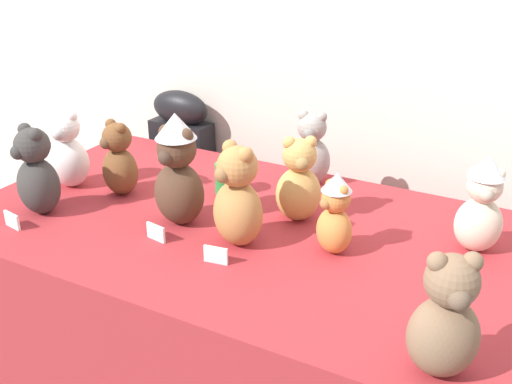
# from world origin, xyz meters

# --- Properties ---
(wall_back) EXTENTS (7.00, 0.08, 2.60)m
(wall_back) POSITION_xyz_m (0.00, 1.00, 1.30)
(wall_back) COLOR silver
(wall_back) RESTS_ON ground_plane
(display_table) EXTENTS (1.87, 1.00, 0.73)m
(display_table) POSITION_xyz_m (0.00, 0.25, 0.37)
(display_table) COLOR maroon
(display_table) RESTS_ON ground_plane
(instrument_case) EXTENTS (0.28, 0.13, 0.93)m
(instrument_case) POSITION_xyz_m (-0.71, 0.88, 0.47)
(instrument_case) COLOR black
(instrument_case) RESTS_ON ground_plane
(teddy_bear_caramel) EXTENTS (0.20, 0.19, 0.31)m
(teddy_bear_caramel) POSITION_xyz_m (0.00, 0.14, 0.88)
(teddy_bear_caramel) COLOR #B27A42
(teddy_bear_caramel) RESTS_ON display_table
(teddy_bear_ginger) EXTENTS (0.14, 0.14, 0.25)m
(teddy_bear_ginger) POSITION_xyz_m (0.26, 0.22, 0.85)
(teddy_bear_ginger) COLOR #D17F3D
(teddy_bear_ginger) RESTS_ON display_table
(teddy_bear_charcoal) EXTENTS (0.18, 0.17, 0.30)m
(teddy_bear_charcoal) POSITION_xyz_m (-0.66, 0.02, 0.87)
(teddy_bear_charcoal) COLOR #383533
(teddy_bear_charcoal) RESTS_ON display_table
(teddy_bear_snow) EXTENTS (0.18, 0.16, 0.28)m
(teddy_bear_snow) POSITION_xyz_m (-0.73, 0.22, 0.86)
(teddy_bear_snow) COLOR white
(teddy_bear_snow) RESTS_ON display_table
(teddy_bear_cocoa) EXTENTS (0.17, 0.15, 0.36)m
(teddy_bear_cocoa) POSITION_xyz_m (-0.22, 0.17, 0.91)
(teddy_bear_cocoa) COLOR #4C3323
(teddy_bear_cocoa) RESTS_ON display_table
(teddy_bear_cream) EXTENTS (0.16, 0.14, 0.29)m
(teddy_bear_cream) POSITION_xyz_m (0.62, 0.42, 0.88)
(teddy_bear_cream) COLOR beige
(teddy_bear_cream) RESTS_ON display_table
(teddy_bear_chestnut) EXTENTS (0.16, 0.15, 0.26)m
(teddy_bear_chestnut) POSITION_xyz_m (-0.53, 0.25, 0.86)
(teddy_bear_chestnut) COLOR brown
(teddy_bear_chestnut) RESTS_ON display_table
(teddy_bear_honey) EXTENTS (0.19, 0.18, 0.28)m
(teddy_bear_honey) POSITION_xyz_m (0.09, 0.36, 0.86)
(teddy_bear_honey) COLOR tan
(teddy_bear_honey) RESTS_ON display_table
(teddy_bear_ash) EXTENTS (0.16, 0.14, 0.27)m
(teddy_bear_ash) POSITION_xyz_m (0.01, 0.64, 0.86)
(teddy_bear_ash) COLOR gray
(teddy_bear_ash) RESTS_ON display_table
(teddy_bear_mocha) EXTENTS (0.19, 0.18, 0.29)m
(teddy_bear_mocha) POSITION_xyz_m (0.64, -0.14, 0.87)
(teddy_bear_mocha) COLOR #7F6047
(teddy_bear_mocha) RESTS_ON display_table
(party_cup_green) EXTENTS (0.08, 0.08, 0.11)m
(party_cup_green) POSITION_xyz_m (-0.21, 0.43, 0.79)
(party_cup_green) COLOR #238C3D
(party_cup_green) RESTS_ON display_table
(name_card_front_left) EXTENTS (0.07, 0.02, 0.05)m
(name_card_front_left) POSITION_xyz_m (-0.22, 0.04, 0.76)
(name_card_front_left) COLOR white
(name_card_front_left) RESTS_ON display_table
(name_card_front_middle) EXTENTS (0.07, 0.02, 0.05)m
(name_card_front_middle) POSITION_xyz_m (0.00, 0.01, 0.76)
(name_card_front_middle) COLOR white
(name_card_front_middle) RESTS_ON display_table
(name_card_front_right) EXTENTS (0.07, 0.02, 0.05)m
(name_card_front_right) POSITION_xyz_m (-0.66, -0.10, 0.76)
(name_card_front_right) COLOR white
(name_card_front_right) RESTS_ON display_table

